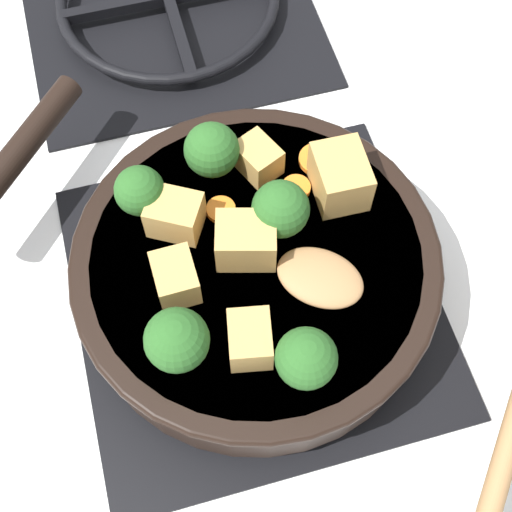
% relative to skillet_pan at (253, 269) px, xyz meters
% --- Properties ---
extents(ground_plane, '(2.40, 2.40, 0.00)m').
position_rel_skillet_pan_xyz_m(ground_plane, '(0.00, -0.00, -0.06)').
color(ground_plane, white).
extents(front_burner_grate, '(0.31, 0.31, 0.03)m').
position_rel_skillet_pan_xyz_m(front_burner_grate, '(0.00, -0.00, -0.05)').
color(front_burner_grate, black).
rests_on(front_burner_grate, ground_plane).
extents(rear_burner_grate, '(0.31, 0.31, 0.03)m').
position_rel_skillet_pan_xyz_m(rear_burner_grate, '(0.00, 0.36, -0.05)').
color(rear_burner_grate, black).
rests_on(rear_burner_grate, ground_plane).
extents(skillet_pan, '(0.39, 0.37, 0.06)m').
position_rel_skillet_pan_xyz_m(skillet_pan, '(0.00, 0.00, 0.00)').
color(skillet_pan, black).
rests_on(skillet_pan, front_burner_grate).
extents(wooden_spoon, '(0.25, 0.25, 0.02)m').
position_rel_skillet_pan_xyz_m(wooden_spoon, '(0.12, -0.10, 0.03)').
color(wooden_spoon, '#A87A4C').
rests_on(wooden_spoon, skillet_pan).
extents(tofu_cube_center_large, '(0.05, 0.05, 0.04)m').
position_rel_skillet_pan_xyz_m(tofu_cube_center_large, '(-0.00, 0.00, 0.04)').
color(tofu_cube_center_large, tan).
rests_on(tofu_cube_center_large, skillet_pan).
extents(tofu_cube_near_handle, '(0.04, 0.04, 0.03)m').
position_rel_skillet_pan_xyz_m(tofu_cube_near_handle, '(-0.02, -0.07, 0.04)').
color(tofu_cube_near_handle, tan).
rests_on(tofu_cube_near_handle, skillet_pan).
extents(tofu_cube_east_chunk, '(0.04, 0.04, 0.03)m').
position_rel_skillet_pan_xyz_m(tofu_cube_east_chunk, '(0.03, 0.08, 0.04)').
color(tofu_cube_east_chunk, tan).
rests_on(tofu_cube_east_chunk, skillet_pan).
extents(tofu_cube_west_chunk, '(0.04, 0.05, 0.04)m').
position_rel_skillet_pan_xyz_m(tofu_cube_west_chunk, '(0.08, 0.04, 0.04)').
color(tofu_cube_west_chunk, tan).
rests_on(tofu_cube_west_chunk, skillet_pan).
extents(tofu_cube_back_piece, '(0.05, 0.05, 0.03)m').
position_rel_skillet_pan_xyz_m(tofu_cube_back_piece, '(-0.05, 0.04, 0.04)').
color(tofu_cube_back_piece, tan).
rests_on(tofu_cube_back_piece, skillet_pan).
extents(tofu_cube_front_piece, '(0.03, 0.04, 0.03)m').
position_rel_skillet_pan_xyz_m(tofu_cube_front_piece, '(-0.06, -0.01, 0.04)').
color(tofu_cube_front_piece, tan).
rests_on(tofu_cube_front_piece, skillet_pan).
extents(broccoli_floret_near_spoon, '(0.04, 0.04, 0.05)m').
position_rel_skillet_pan_xyz_m(broccoli_floret_near_spoon, '(0.01, -0.10, 0.05)').
color(broccoli_floret_near_spoon, '#709956').
rests_on(broccoli_floret_near_spoon, skillet_pan).
extents(broccoli_floret_center_top, '(0.05, 0.05, 0.05)m').
position_rel_skillet_pan_xyz_m(broccoli_floret_center_top, '(0.03, 0.02, 0.05)').
color(broccoli_floret_center_top, '#709956').
rests_on(broccoli_floret_center_top, skillet_pan).
extents(broccoli_floret_east_rim, '(0.05, 0.05, 0.05)m').
position_rel_skillet_pan_xyz_m(broccoli_floret_east_rim, '(-0.07, -0.06, 0.05)').
color(broccoli_floret_east_rim, '#709956').
rests_on(broccoli_floret_east_rim, skillet_pan).
extents(broccoli_floret_west_rim, '(0.04, 0.04, 0.05)m').
position_rel_skillet_pan_xyz_m(broccoli_floret_west_rim, '(-0.07, 0.06, 0.05)').
color(broccoli_floret_west_rim, '#709956').
rests_on(broccoli_floret_west_rim, skillet_pan).
extents(broccoli_floret_north_edge, '(0.04, 0.04, 0.05)m').
position_rel_skillet_pan_xyz_m(broccoli_floret_north_edge, '(-0.01, 0.08, 0.05)').
color(broccoli_floret_north_edge, '#709956').
rests_on(broccoli_floret_north_edge, skillet_pan).
extents(carrot_slice_orange_thin, '(0.03, 0.03, 0.01)m').
position_rel_skillet_pan_xyz_m(carrot_slice_orange_thin, '(0.07, 0.07, 0.03)').
color(carrot_slice_orange_thin, orange).
rests_on(carrot_slice_orange_thin, skillet_pan).
extents(carrot_slice_near_center, '(0.02, 0.02, 0.01)m').
position_rel_skillet_pan_xyz_m(carrot_slice_near_center, '(0.05, 0.05, 0.03)').
color(carrot_slice_near_center, orange).
rests_on(carrot_slice_near_center, skillet_pan).
extents(carrot_slice_edge_slice, '(0.02, 0.02, 0.01)m').
position_rel_skillet_pan_xyz_m(carrot_slice_edge_slice, '(-0.01, 0.04, 0.03)').
color(carrot_slice_edge_slice, orange).
rests_on(carrot_slice_edge_slice, skillet_pan).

